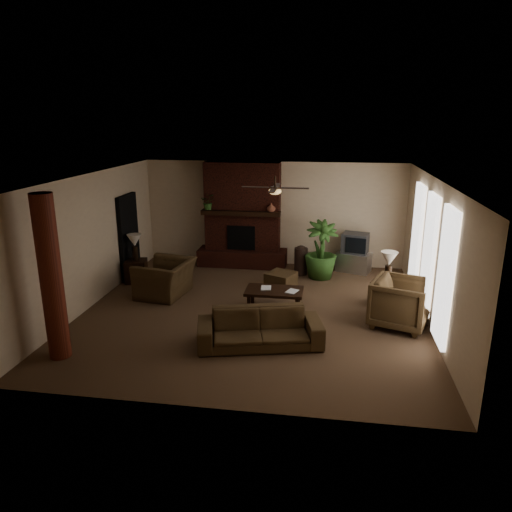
% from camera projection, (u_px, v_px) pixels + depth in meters
% --- Properties ---
extents(room_shell, '(7.00, 7.00, 7.00)m').
position_uv_depth(room_shell, '(253.00, 247.00, 9.59)').
color(room_shell, brown).
rests_on(room_shell, ground).
extents(fireplace, '(2.40, 0.70, 2.80)m').
position_uv_depth(fireplace, '(243.00, 224.00, 12.83)').
color(fireplace, '#431A11').
rests_on(fireplace, ground).
extents(windows, '(0.08, 3.65, 2.35)m').
position_uv_depth(windows, '(429.00, 254.00, 9.29)').
color(windows, white).
rests_on(windows, ground).
extents(log_column, '(0.36, 0.36, 2.80)m').
position_uv_depth(log_column, '(51.00, 278.00, 7.74)').
color(log_column, maroon).
rests_on(log_column, ground).
extents(doorway, '(0.10, 1.00, 2.10)m').
position_uv_depth(doorway, '(129.00, 237.00, 11.90)').
color(doorway, black).
rests_on(doorway, ground).
extents(ceiling_fan, '(1.35, 1.35, 0.37)m').
position_uv_depth(ceiling_fan, '(275.00, 190.00, 9.50)').
color(ceiling_fan, black).
rests_on(ceiling_fan, ceiling).
extents(sofa, '(2.28, 1.14, 0.86)m').
position_uv_depth(sofa, '(260.00, 323.00, 8.41)').
color(sofa, '#47341E').
rests_on(sofa, ground).
extents(armchair_left, '(0.97, 1.34, 1.08)m').
position_uv_depth(armchair_left, '(165.00, 273.00, 10.76)').
color(armchair_left, '#47341E').
rests_on(armchair_left, ground).
extents(armchair_right, '(1.24, 1.28, 1.05)m').
position_uv_depth(armchair_right, '(401.00, 301.00, 9.16)').
color(armchair_right, '#47341E').
rests_on(armchair_right, ground).
extents(coffee_table, '(1.20, 0.70, 0.43)m').
position_uv_depth(coffee_table, '(274.00, 292.00, 10.03)').
color(coffee_table, black).
rests_on(coffee_table, ground).
extents(ottoman, '(0.79, 0.79, 0.40)m').
position_uv_depth(ottoman, '(281.00, 281.00, 11.25)').
color(ottoman, '#47341E').
rests_on(ottoman, ground).
extents(tv_stand, '(0.97, 0.76, 0.50)m').
position_uv_depth(tv_stand, '(354.00, 262.00, 12.52)').
color(tv_stand, '#B8B8BA').
rests_on(tv_stand, ground).
extents(tv, '(0.75, 0.66, 0.52)m').
position_uv_depth(tv, '(355.00, 243.00, 12.41)').
color(tv, '#39393B').
rests_on(tv, tv_stand).
extents(floor_vase, '(0.34, 0.34, 0.77)m').
position_uv_depth(floor_vase, '(301.00, 258.00, 12.23)').
color(floor_vase, '#30201B').
rests_on(floor_vase, ground).
extents(floor_plant, '(1.27, 1.65, 0.82)m').
position_uv_depth(floor_plant, '(321.00, 262.00, 11.98)').
color(floor_plant, '#325823').
rests_on(floor_plant, ground).
extents(side_table_left, '(0.59, 0.59, 0.55)m').
position_uv_depth(side_table_left, '(136.00, 271.00, 11.72)').
color(side_table_left, black).
rests_on(side_table_left, ground).
extents(lamp_left, '(0.39, 0.39, 0.65)m').
position_uv_depth(lamp_left, '(135.00, 242.00, 11.54)').
color(lamp_left, black).
rests_on(lamp_left, side_table_left).
extents(side_table_right, '(0.64, 0.64, 0.55)m').
position_uv_depth(side_table_right, '(384.00, 293.00, 10.27)').
color(side_table_right, black).
rests_on(side_table_right, ground).
extents(lamp_right, '(0.41, 0.41, 0.65)m').
position_uv_depth(lamp_right, '(389.00, 261.00, 10.05)').
color(lamp_right, black).
rests_on(lamp_right, side_table_right).
extents(mantel_plant, '(0.42, 0.46, 0.33)m').
position_uv_depth(mantel_plant, '(208.00, 203.00, 12.60)').
color(mantel_plant, '#325823').
rests_on(mantel_plant, fireplace).
extents(mantel_vase, '(0.25, 0.26, 0.22)m').
position_uv_depth(mantel_vase, '(271.00, 208.00, 12.29)').
color(mantel_vase, '#98543C').
rests_on(mantel_vase, fireplace).
extents(book_a, '(0.22, 0.05, 0.29)m').
position_uv_depth(book_a, '(261.00, 282.00, 10.04)').
color(book_a, '#999999').
rests_on(book_a, coffee_table).
extents(book_b, '(0.21, 0.10, 0.29)m').
position_uv_depth(book_b, '(288.00, 285.00, 9.89)').
color(book_b, '#999999').
rests_on(book_b, coffee_table).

